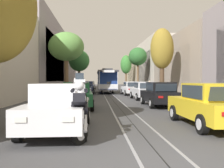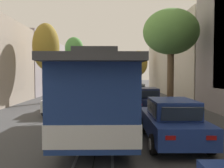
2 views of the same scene
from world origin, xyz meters
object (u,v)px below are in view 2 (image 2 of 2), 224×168
parked_car_grey_mid_left (135,92)px  parked_car_white_fourth_right (63,100)px  parked_car_green_second_left (127,88)px  parked_car_blue_fifth_left (171,121)px  street_tree_kerb_left_near (138,63)px  parked_car_white_mid_right (75,92)px  parked_car_white_near_left (124,85)px  parked_car_black_second_right (83,88)px  street_tree_kerb_right_near (74,49)px  street_tree_kerb_left_second (171,33)px  parked_car_yellow_near_right (88,85)px  motorcycle_with_rider (119,83)px  parked_car_navy_fourth_left (145,100)px  street_sign_post (80,80)px  street_tree_kerb_right_second (46,48)px  cable_car_trolley (99,94)px

parked_car_grey_mid_left → parked_car_white_fourth_right: size_ratio=0.99×
parked_car_green_second_left → parked_car_blue_fifth_left: bearing=90.3°
street_tree_kerb_left_near → parked_car_white_mid_right: bearing=60.2°
parked_car_white_fourth_right → street_tree_kerb_left_near: size_ratio=0.74×
parked_car_white_near_left → parked_car_black_second_right: same height
parked_car_white_near_left → parked_car_black_second_right: (5.42, 7.43, 0.00)m
parked_car_green_second_left → parked_car_white_fourth_right: 14.30m
street_tree_kerb_right_near → parked_car_black_second_right: bearing=107.2°
street_tree_kerb_left_near → street_tree_kerb_left_second: bearing=90.0°
parked_car_yellow_near_right → street_tree_kerb_left_near: bearing=-175.7°
parked_car_white_mid_right → motorcycle_with_rider: (-4.71, -14.54, 0.19)m
parked_car_green_second_left → parked_car_navy_fourth_left: size_ratio=1.00×
parked_car_navy_fourth_left → parked_car_blue_fifth_left: bearing=89.2°
parked_car_green_second_left → parked_car_black_second_right: 5.45m
parked_car_black_second_right → parked_car_green_second_left: bearing=-169.3°
parked_car_white_mid_right → street_sign_post: 15.09m
parked_car_black_second_right → street_tree_kerb_right_second: 8.77m
parked_car_yellow_near_right → motorcycle_with_rider: size_ratio=2.30×
parked_car_yellow_near_right → street_tree_kerb_left_near: (-7.48, -0.56, 3.26)m
parked_car_white_near_left → parked_car_white_fourth_right: same height
street_tree_kerb_right_second → parked_car_white_mid_right: bearing=-139.7°
parked_car_yellow_near_right → street_tree_kerb_left_near: street_tree_kerb_left_near is taller
street_sign_post → parked_car_blue_fifth_left: bearing=103.8°
parked_car_white_fourth_right → parked_car_grey_mid_left: bearing=-130.4°
motorcycle_with_rider → street_tree_kerb_right_near: bearing=22.4°
parked_car_green_second_left → parked_car_white_mid_right: same height
parked_car_navy_fourth_left → street_tree_kerb_right_near: 20.54m
parked_car_yellow_near_right → street_sign_post: street_sign_post is taller
parked_car_green_second_left → cable_car_trolley: (2.59, 19.09, 0.86)m
parked_car_white_mid_right → parked_car_white_fourth_right: (-0.21, 6.58, 0.00)m
street_tree_kerb_left_near → motorcycle_with_rider: (2.86, -1.32, -3.07)m
parked_car_black_second_right → street_tree_kerb_right_second: street_tree_kerb_right_second is taller
parked_car_black_second_right → parked_car_white_mid_right: (0.07, 5.73, 0.00)m
parked_car_white_near_left → parked_car_black_second_right: 9.20m
parked_car_white_fourth_right → cable_car_trolley: (-2.63, 5.77, 0.86)m
parked_car_navy_fourth_left → parked_car_white_fourth_right: same height
street_tree_kerb_left_second → street_sign_post: street_tree_kerb_left_second is taller
parked_car_navy_fourth_left → street_tree_kerb_left_near: street_tree_kerb_left_near is taller
parked_car_green_second_left → street_tree_kerb_right_near: size_ratio=0.57×
cable_car_trolley → street_sign_post: cable_car_trolley is taller
parked_car_grey_mid_left → street_sign_post: (7.13, -15.16, 0.79)m
parked_car_blue_fifth_left → parked_car_white_fourth_right: 8.64m
parked_car_white_fourth_right → parked_car_green_second_left: bearing=-111.4°
parked_car_blue_fifth_left → street_tree_kerb_right_near: 26.79m
parked_car_white_mid_right → street_tree_kerb_right_near: street_tree_kerb_right_near is taller
street_tree_kerb_left_near → street_tree_kerb_right_second: bearing=57.2°
street_tree_kerb_right_second → parked_car_grey_mid_left: bearing=-168.1°
parked_car_white_mid_right → cable_car_trolley: 12.70m
street_tree_kerb_right_second → street_sign_post: (-0.67, -16.81, -3.12)m
parked_car_navy_fourth_left → parked_car_yellow_near_right: bearing=-73.9°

